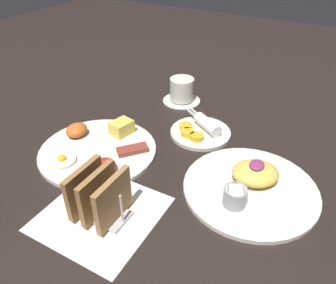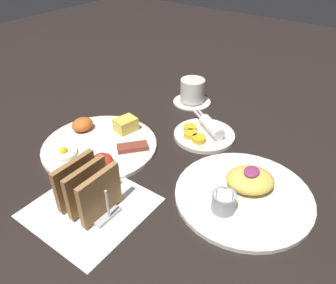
{
  "view_description": "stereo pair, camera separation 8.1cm",
  "coord_description": "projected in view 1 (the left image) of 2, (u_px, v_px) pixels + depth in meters",
  "views": [
    {
      "loc": [
        -0.53,
        -0.3,
        0.49
      ],
      "look_at": [
        0.05,
        0.02,
        0.03
      ],
      "focal_mm": 35.0,
      "sensor_mm": 36.0,
      "label": 1
    },
    {
      "loc": [
        -0.49,
        -0.37,
        0.49
      ],
      "look_at": [
        0.05,
        0.02,
        0.03
      ],
      "focal_mm": 35.0,
      "sensor_mm": 36.0,
      "label": 2
    }
  ],
  "objects": [
    {
      "name": "ground_plane",
      "position": [
        165.0,
        166.0,
        0.78
      ],
      "size": [
        3.0,
        3.0,
        0.0
      ],
      "primitive_type": "plane",
      "color": "black"
    },
    {
      "name": "napkin_flat",
      "position": [
        101.0,
        214.0,
        0.66
      ],
      "size": [
        0.22,
        0.22,
        0.0
      ],
      "color": "white",
      "rests_on": "ground_plane"
    },
    {
      "name": "plate_breakfast",
      "position": [
        98.0,
        148.0,
        0.83
      ],
      "size": [
        0.29,
        0.29,
        0.05
      ],
      "color": "silver",
      "rests_on": "ground_plane"
    },
    {
      "name": "plate_condiments",
      "position": [
        201.0,
        131.0,
        0.89
      ],
      "size": [
        0.16,
        0.16,
        0.04
      ],
      "color": "silver",
      "rests_on": "ground_plane"
    },
    {
      "name": "plate_foreground",
      "position": [
        250.0,
        185.0,
        0.71
      ],
      "size": [
        0.29,
        0.29,
        0.06
      ],
      "color": "silver",
      "rests_on": "ground_plane"
    },
    {
      "name": "toast_rack",
      "position": [
        98.0,
        195.0,
        0.63
      ],
      "size": [
        0.1,
        0.12,
        0.1
      ],
      "color": "#B7B7BC",
      "rests_on": "ground_plane"
    },
    {
      "name": "coffee_cup",
      "position": [
        182.0,
        91.0,
        1.04
      ],
      "size": [
        0.12,
        0.12,
        0.08
      ],
      "color": "silver",
      "rests_on": "ground_plane"
    }
  ]
}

